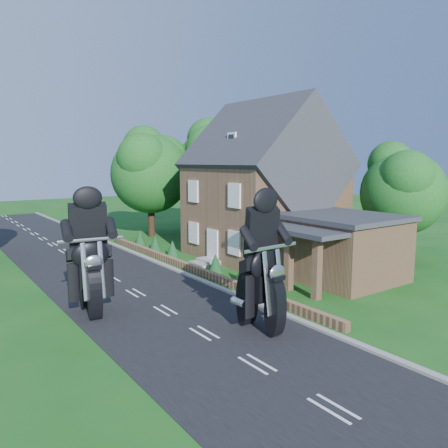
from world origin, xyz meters
TOP-DOWN VIEW (x-y plane):
  - ground at (0.00, 0.00)m, footprint 120.00×120.00m
  - road at (0.00, 0.00)m, footprint 7.00×80.00m
  - kerb at (3.65, 0.00)m, footprint 0.30×80.00m
  - garden_wall at (4.30, 5.00)m, footprint 0.30×22.00m
  - house at (10.49, 6.00)m, footprint 9.54×8.64m
  - annex at (9.87, -0.80)m, footprint 7.05×5.94m
  - tree_annex_side at (17.13, 0.10)m, footprint 5.64×5.20m
  - tree_house_right at (16.65, 8.62)m, footprint 6.51×6.00m
  - tree_behind_house at (14.18, 16.14)m, footprint 7.81×7.20m
  - tree_behind_left at (8.16, 17.13)m, footprint 6.94×6.40m
  - shrub_a at (5.30, -1.00)m, footprint 0.90×0.90m
  - shrub_b at (5.30, 1.50)m, footprint 0.90×0.90m
  - shrub_c at (5.30, 4.00)m, footprint 0.90×0.90m
  - shrub_d at (5.30, 9.00)m, footprint 0.90×0.90m
  - shrub_e at (5.30, 11.50)m, footprint 0.90×0.90m
  - shrub_f at (5.30, 14.00)m, footprint 0.90×0.90m
  - motorcycle_lead at (1.84, -3.98)m, footprint 0.54×1.72m
  - motorcycle_follow at (-2.65, 1.33)m, footprint 0.63×1.72m

SIDE VIEW (x-z plane):
  - ground at x=0.00m, z-range 0.00..0.00m
  - road at x=0.00m, z-range 0.00..0.02m
  - kerb at x=3.65m, z-range 0.00..0.12m
  - garden_wall at x=4.30m, z-range 0.00..0.40m
  - shrub_a at x=5.30m, z-range 0.00..1.10m
  - shrub_b at x=5.30m, z-range 0.00..1.10m
  - shrub_c at x=5.30m, z-range 0.00..1.10m
  - shrub_d at x=5.30m, z-range 0.00..1.10m
  - shrub_e at x=5.30m, z-range 0.00..1.10m
  - shrub_f at x=5.30m, z-range 0.00..1.10m
  - motorcycle_follow at x=-2.65m, z-range 0.00..1.57m
  - motorcycle_lead at x=1.84m, z-range 0.00..1.58m
  - annex at x=9.87m, z-range 0.05..3.49m
  - house at x=10.49m, z-range -0.78..9.46m
  - tree_annex_side at x=17.13m, z-range 0.95..8.43m
  - tree_house_right at x=16.65m, z-range 0.99..9.39m
  - tree_behind_left at x=8.16m, z-range 1.15..10.31m
  - tree_behind_house at x=14.18m, z-range 1.19..11.27m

